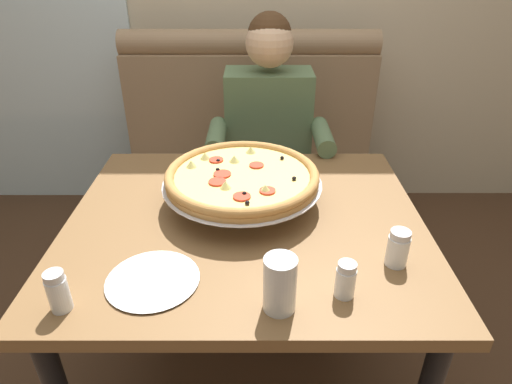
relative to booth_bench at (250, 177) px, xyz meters
name	(u,v)px	position (x,y,z in m)	size (l,w,h in m)	color
ground_plane	(248,374)	(0.00, -0.96, -0.40)	(16.00, 16.00, 0.00)	#4C3321
booth_bench	(250,177)	(0.00, 0.00, 0.00)	(1.37, 0.78, 1.13)	#937556
dining_table	(246,242)	(0.00, -0.96, 0.27)	(1.13, 0.99, 0.75)	brown
diner_main	(269,144)	(0.09, -0.27, 0.31)	(0.54, 0.64, 1.27)	#2D3342
pizza	(242,177)	(-0.01, -0.86, 0.45)	(0.53, 0.53, 0.13)	silver
shaker_pepper_flakes	(346,282)	(0.26, -1.31, 0.40)	(0.05, 0.05, 0.10)	white
shaker_parmesan	(59,294)	(-0.43, -1.36, 0.40)	(0.05, 0.05, 0.11)	white
shaker_oregano	(398,250)	(0.42, -1.19, 0.40)	(0.06, 0.06, 0.11)	white
plate_near_left	(153,278)	(-0.23, -1.26, 0.37)	(0.25, 0.25, 0.02)	white
drinking_glass	(280,286)	(0.09, -1.36, 0.42)	(0.08, 0.08, 0.15)	silver
patio_chair	(115,91)	(-1.06, 1.18, 0.13)	(0.40, 0.40, 0.86)	black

